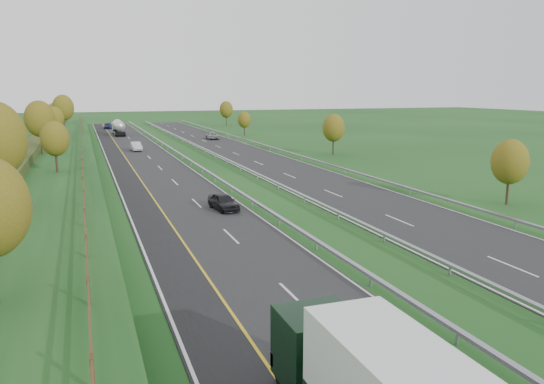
{
  "coord_description": "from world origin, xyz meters",
  "views": [
    {
      "loc": [
        -8.35,
        -12.52,
        10.37
      ],
      "look_at": [
        5.9,
        27.24,
        2.2
      ],
      "focal_mm": 35.0,
      "sensor_mm": 36.0,
      "label": 1
    }
  ],
  "objects_px": {
    "car_small_far": "(108,126)",
    "car_oncoming": "(212,136)",
    "car_dark_near": "(224,202)",
    "road_tanker": "(118,127)",
    "car_silver_mid": "(136,146)"
  },
  "relations": [
    {
      "from": "car_small_far",
      "to": "car_oncoming",
      "type": "xyz_separation_m",
      "value": [
        19.36,
        -39.38,
        -0.02
      ]
    },
    {
      "from": "car_dark_near",
      "to": "road_tanker",
      "type": "bearing_deg",
      "value": 84.52
    },
    {
      "from": "car_dark_near",
      "to": "car_small_far",
      "type": "distance_m",
      "value": 106.03
    },
    {
      "from": "car_silver_mid",
      "to": "car_small_far",
      "type": "distance_m",
      "value": 56.45
    },
    {
      "from": "car_dark_near",
      "to": "car_oncoming",
      "type": "bearing_deg",
      "value": 69.79
    },
    {
      "from": "road_tanker",
      "to": "car_small_far",
      "type": "relative_size",
      "value": 2.22
    },
    {
      "from": "road_tanker",
      "to": "car_dark_near",
      "type": "height_order",
      "value": "road_tanker"
    },
    {
      "from": "road_tanker",
      "to": "car_dark_near",
      "type": "bearing_deg",
      "value": -87.83
    },
    {
      "from": "car_dark_near",
      "to": "car_small_far",
      "type": "relative_size",
      "value": 0.84
    },
    {
      "from": "car_dark_near",
      "to": "car_silver_mid",
      "type": "distance_m",
      "value": 49.59
    },
    {
      "from": "car_oncoming",
      "to": "car_small_far",
      "type": "bearing_deg",
      "value": -59.52
    },
    {
      "from": "road_tanker",
      "to": "car_small_far",
      "type": "xyz_separation_m",
      "value": [
        -1.33,
        21.74,
        -1.09
      ]
    },
    {
      "from": "car_dark_near",
      "to": "car_small_far",
      "type": "height_order",
      "value": "car_small_far"
    },
    {
      "from": "road_tanker",
      "to": "car_oncoming",
      "type": "xyz_separation_m",
      "value": [
        18.03,
        -17.64,
        -1.11
      ]
    },
    {
      "from": "car_small_far",
      "to": "road_tanker",
      "type": "bearing_deg",
      "value": -84.02
    }
  ]
}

